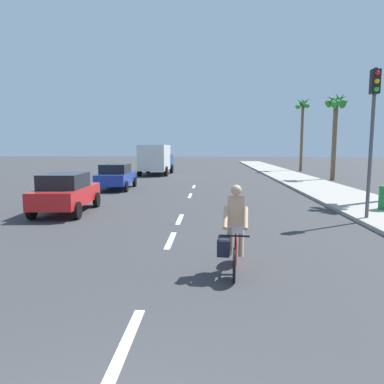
{
  "coord_description": "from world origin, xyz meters",
  "views": [
    {
      "loc": [
        1.11,
        -1.77,
        2.57
      ],
      "look_at": [
        0.49,
        9.79,
        1.1
      ],
      "focal_mm": 32.86,
      "sensor_mm": 36.0,
      "label": 1
    }
  ],
  "objects_px": {
    "traffic_signal": "(373,117)",
    "palm_tree_far": "(336,111)",
    "palm_tree_distant": "(303,113)",
    "cyclist": "(233,233)",
    "parked_car_blue": "(116,176)",
    "parked_car_red": "(66,192)",
    "delivery_truck": "(156,159)"
  },
  "relations": [
    {
      "from": "cyclist",
      "to": "parked_car_blue",
      "type": "relative_size",
      "value": 0.43
    },
    {
      "from": "parked_car_blue",
      "to": "palm_tree_far",
      "type": "bearing_deg",
      "value": 21.3
    },
    {
      "from": "cyclist",
      "to": "delivery_truck",
      "type": "relative_size",
      "value": 0.29
    },
    {
      "from": "cyclist",
      "to": "palm_tree_far",
      "type": "distance_m",
      "value": 23.33
    },
    {
      "from": "delivery_truck",
      "to": "traffic_signal",
      "type": "relative_size",
      "value": 1.21
    },
    {
      "from": "palm_tree_distant",
      "to": "traffic_signal",
      "type": "distance_m",
      "value": 27.02
    },
    {
      "from": "palm_tree_far",
      "to": "palm_tree_distant",
      "type": "xyz_separation_m",
      "value": [
        0.25,
        10.86,
        0.87
      ]
    },
    {
      "from": "traffic_signal",
      "to": "parked_car_red",
      "type": "bearing_deg",
      "value": 174.59
    },
    {
      "from": "parked_car_red",
      "to": "parked_car_blue",
      "type": "bearing_deg",
      "value": 87.74
    },
    {
      "from": "parked_car_blue",
      "to": "traffic_signal",
      "type": "distance_m",
      "value": 14.71
    },
    {
      "from": "delivery_truck",
      "to": "palm_tree_far",
      "type": "xyz_separation_m",
      "value": [
        14.74,
        -5.15,
        3.87
      ]
    },
    {
      "from": "parked_car_blue",
      "to": "palm_tree_distant",
      "type": "height_order",
      "value": "palm_tree_distant"
    },
    {
      "from": "palm_tree_distant",
      "to": "parked_car_blue",
      "type": "bearing_deg",
      "value": -131.73
    },
    {
      "from": "cyclist",
      "to": "parked_car_blue",
      "type": "distance_m",
      "value": 15.66
    },
    {
      "from": "traffic_signal",
      "to": "cyclist",
      "type": "bearing_deg",
      "value": -133.17
    },
    {
      "from": "delivery_truck",
      "to": "parked_car_blue",
      "type": "bearing_deg",
      "value": -91.93
    },
    {
      "from": "palm_tree_far",
      "to": "traffic_signal",
      "type": "height_order",
      "value": "palm_tree_far"
    },
    {
      "from": "parked_car_blue",
      "to": "palm_tree_distant",
      "type": "relative_size",
      "value": 0.52
    },
    {
      "from": "parked_car_red",
      "to": "palm_tree_far",
      "type": "distance_m",
      "value": 21.6
    },
    {
      "from": "parked_car_red",
      "to": "delivery_truck",
      "type": "distance_m",
      "value": 19.79
    },
    {
      "from": "parked_car_red",
      "to": "palm_tree_distant",
      "type": "bearing_deg",
      "value": 55.33
    },
    {
      "from": "traffic_signal",
      "to": "palm_tree_far",
      "type": "bearing_deg",
      "value": 75.38
    },
    {
      "from": "palm_tree_distant",
      "to": "palm_tree_far",
      "type": "bearing_deg",
      "value": -91.3
    },
    {
      "from": "delivery_truck",
      "to": "palm_tree_far",
      "type": "relative_size",
      "value": 0.92
    },
    {
      "from": "cyclist",
      "to": "delivery_truck",
      "type": "xyz_separation_m",
      "value": [
        -5.66,
        26.15,
        0.67
      ]
    },
    {
      "from": "traffic_signal",
      "to": "parked_car_blue",
      "type": "bearing_deg",
      "value": 141.42
    },
    {
      "from": "palm_tree_far",
      "to": "parked_car_blue",
      "type": "bearing_deg",
      "value": -156.55
    },
    {
      "from": "cyclist",
      "to": "palm_tree_far",
      "type": "bearing_deg",
      "value": -108.02
    },
    {
      "from": "parked_car_red",
      "to": "palm_tree_far",
      "type": "height_order",
      "value": "palm_tree_far"
    },
    {
      "from": "cyclist",
      "to": "parked_car_blue",
      "type": "bearing_deg",
      "value": -60.88
    },
    {
      "from": "parked_car_blue",
      "to": "traffic_signal",
      "type": "xyz_separation_m",
      "value": [
        11.3,
        -9.01,
        2.77
      ]
    },
    {
      "from": "palm_tree_distant",
      "to": "parked_car_red",
      "type": "bearing_deg",
      "value": -121.27
    }
  ]
}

